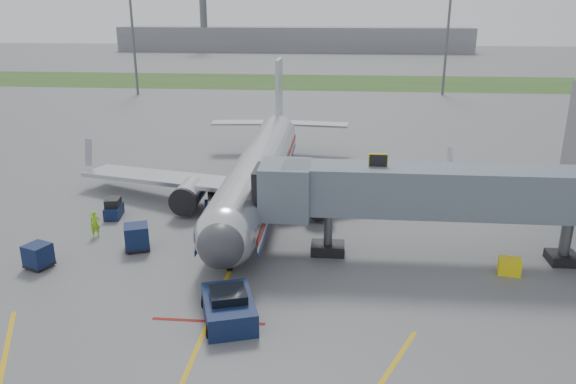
# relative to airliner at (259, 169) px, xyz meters

# --- Properties ---
(ground) EXTENTS (400.00, 400.00, 0.00)m
(ground) POSITION_rel_airliner_xyz_m (-0.00, -15.25, -2.65)
(ground) COLOR #565659
(ground) RESTS_ON ground
(grass_strip) EXTENTS (300.00, 25.00, 0.01)m
(grass_strip) POSITION_rel_airliner_xyz_m (-0.00, 74.75, -2.64)
(grass_strip) COLOR #2D4C1E
(grass_strip) RESTS_ON ground
(apron_markings) EXTENTS (21.52, 50.00, 0.01)m
(apron_markings) POSITION_rel_airliner_xyz_m (-0.00, -22.65, -2.64)
(apron_markings) COLOR gold
(apron_markings) RESTS_ON ground
(airliner) EXTENTS (32.10, 35.67, 10.25)m
(airliner) POSITION_rel_airliner_xyz_m (0.00, 0.00, 0.00)
(airliner) COLOR silver
(airliner) RESTS_ON ground
(jet_bridge) EXTENTS (25.30, 4.00, 6.90)m
(jet_bridge) POSITION_rel_airliner_xyz_m (12.86, -10.25, 1.82)
(jet_bridge) COLOR slate
(jet_bridge) RESTS_ON ground
(light_mast_left) EXTENTS (2.00, 0.44, 20.40)m
(light_mast_left) POSITION_rel_airliner_xyz_m (-30.00, 54.75, 8.13)
(light_mast_left) COLOR #595B60
(light_mast_left) RESTS_ON ground
(light_mast_right) EXTENTS (2.00, 0.44, 20.40)m
(light_mast_right) POSITION_rel_airliner_xyz_m (25.00, 59.75, 8.13)
(light_mast_right) COLOR #595B60
(light_mast_right) RESTS_ON ground
(distant_terminal) EXTENTS (120.00, 14.00, 8.00)m
(distant_terminal) POSITION_rel_airliner_xyz_m (-10.00, 154.75, 1.35)
(distant_terminal) COLOR slate
(distant_terminal) RESTS_ON ground
(pushback_tug) EXTENTS (3.66, 4.69, 1.71)m
(pushback_tug) POSITION_rel_airliner_xyz_m (1.05, -18.98, -1.93)
(pushback_tug) COLOR #0C1737
(pushback_tug) RESTS_ON ground
(baggage_tug) EXTENTS (1.44, 2.31, 1.52)m
(baggage_tug) POSITION_rel_airliner_xyz_m (-10.70, -5.07, -1.97)
(baggage_tug) COLOR #0C1737
(baggage_tug) RESTS_ON ground
(baggage_cart_a) EXTENTS (1.85, 1.85, 1.54)m
(baggage_cart_a) POSITION_rel_airliner_xyz_m (-12.01, -13.99, -1.86)
(baggage_cart_a) COLOR #0C1737
(baggage_cart_a) RESTS_ON ground
(baggage_cart_b) EXTENTS (2.09, 2.09, 1.74)m
(baggage_cart_b) POSITION_rel_airliner_xyz_m (-6.79, -10.79, -1.76)
(baggage_cart_b) COLOR #0C1737
(baggage_cart_b) RESTS_ON ground
(baggage_cart_c) EXTENTS (2.02, 2.02, 1.66)m
(baggage_cart_c) POSITION_rel_airliner_xyz_m (-3.12, -1.24, -1.80)
(baggage_cart_c) COLOR #0C1737
(baggage_cart_c) RESTS_ON ground
(belt_loader) EXTENTS (2.35, 4.70, 2.22)m
(belt_loader) POSITION_rel_airliner_xyz_m (-2.84, -4.69, -2.09)
(belt_loader) COLOR #0C1737
(belt_loader) RESTS_ON ground
(ground_power_cart) EXTENTS (1.45, 1.09, 1.05)m
(ground_power_cart) POSITION_rel_airliner_xyz_m (17.13, -12.25, -2.13)
(ground_power_cart) COLOR yellow
(ground_power_cart) RESTS_ON ground
(ramp_worker) EXTENTS (0.83, 0.78, 1.90)m
(ramp_worker) POSITION_rel_airliner_xyz_m (-10.48, -8.93, -1.70)
(ramp_worker) COLOR #8BD519
(ramp_worker) RESTS_ON ground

